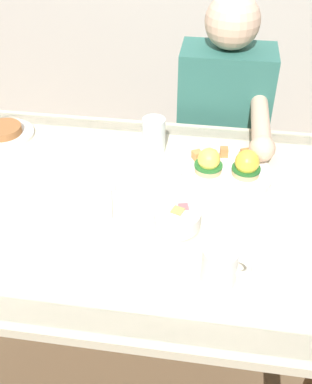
# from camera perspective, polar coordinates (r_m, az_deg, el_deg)

# --- Properties ---
(ground_plane) EXTENTS (6.00, 6.00, 0.00)m
(ground_plane) POSITION_cam_1_polar(r_m,az_deg,el_deg) (1.84, -4.09, -19.07)
(ground_plane) COLOR brown
(dining_table) EXTENTS (1.20, 0.90, 0.74)m
(dining_table) POSITION_cam_1_polar(r_m,az_deg,el_deg) (1.35, -5.28, -4.38)
(dining_table) COLOR beige
(dining_table) RESTS_ON ground_plane
(eggs_benedict_plate) EXTENTS (0.27, 0.27, 0.09)m
(eggs_benedict_plate) POSITION_cam_1_polar(r_m,az_deg,el_deg) (1.37, 8.98, 3.06)
(eggs_benedict_plate) COLOR white
(eggs_benedict_plate) RESTS_ON dining_table
(fruit_bowl) EXTENTS (0.12, 0.12, 0.06)m
(fruit_bowl) POSITION_cam_1_polar(r_m,az_deg,el_deg) (1.17, 2.66, -3.36)
(fruit_bowl) COLOR white
(fruit_bowl) RESTS_ON dining_table
(coffee_mug) EXTENTS (0.11, 0.08, 0.09)m
(coffee_mug) POSITION_cam_1_polar(r_m,az_deg,el_deg) (1.04, 8.07, -8.93)
(coffee_mug) COLOR white
(coffee_mug) RESTS_ON dining_table
(fork) EXTENTS (0.06, 0.15, 0.00)m
(fork) POSITION_cam_1_polar(r_m,az_deg,el_deg) (1.29, -5.61, -0.67)
(fork) COLOR silver
(fork) RESTS_ON dining_table
(water_glass_near) EXTENTS (0.07, 0.07, 0.11)m
(water_glass_near) POSITION_cam_1_polar(r_m,az_deg,el_deg) (1.46, -0.26, 6.96)
(water_glass_near) COLOR silver
(water_glass_near) RESTS_ON dining_table
(side_plate) EXTENTS (0.20, 0.20, 0.04)m
(side_plate) POSITION_cam_1_polar(r_m,az_deg,el_deg) (1.63, -18.49, 7.06)
(side_plate) COLOR white
(side_plate) RESTS_ON dining_table
(diner_person) EXTENTS (0.34, 0.54, 1.14)m
(diner_person) POSITION_cam_1_polar(r_m,az_deg,el_deg) (1.80, 8.33, 7.97)
(diner_person) COLOR #33333D
(diner_person) RESTS_ON ground_plane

